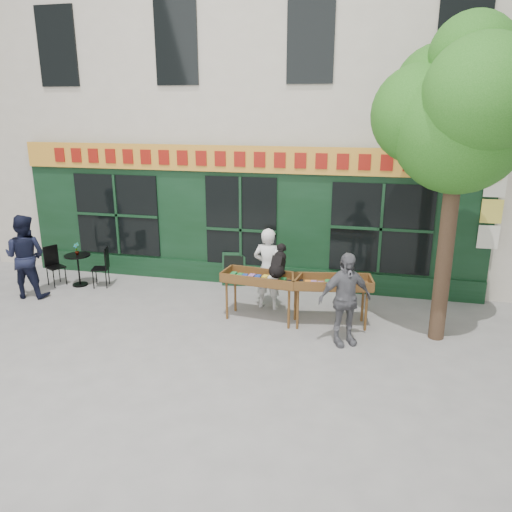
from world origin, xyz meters
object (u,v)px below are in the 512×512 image
object	(u,v)px
book_cart_center	(261,281)
man_right	(345,299)
book_cart_right	(332,286)
man_left	(25,256)
bistro_table	(78,264)
dog	(278,260)
woman	(268,269)

from	to	relation	value
book_cart_center	man_right	distance (m)	1.82
book_cart_right	man_left	world-z (taller)	man_left
man_right	man_left	distance (m)	7.12
man_right	bistro_table	size ratio (longest dim) A/B	2.25
dog	woman	world-z (taller)	woman
woman	dog	bearing A→B (deg)	123.43
book_cart_right	bistro_table	bearing A→B (deg)	161.45
book_cart_center	man_right	bearing A→B (deg)	-15.53
book_cart_center	woman	bearing A→B (deg)	96.86
woman	bistro_table	world-z (taller)	woman
dog	man_right	bearing A→B (deg)	-18.90
man_right	bistro_table	distance (m)	6.60
dog	woman	bearing A→B (deg)	123.43
book_cart_center	man_left	bearing A→B (deg)	-173.61
bistro_table	woman	bearing A→B (deg)	-3.58
book_cart_center	book_cart_right	xyz separation A→B (m)	(1.39, 0.06, 0.00)
dog	man_right	world-z (taller)	man_right
man_left	book_cart_right	bearing A→B (deg)	172.54
man_left	woman	bearing A→B (deg)	178.85
book_cart_center	man_left	distance (m)	5.40
woman	bistro_table	xyz separation A→B (m)	(-4.70, 0.29, -0.33)
book_cart_center	man_left	xyz separation A→B (m)	(-5.40, 0.04, 0.12)
dog	woman	size ratio (longest dim) A/B	0.34
book_cart_right	man_left	size ratio (longest dim) A/B	0.84
dog	man_left	xyz separation A→B (m)	(-5.75, 0.09, -0.35)
bistro_table	man_left	bearing A→B (deg)	-127.87
woman	book_cart_right	xyz separation A→B (m)	(1.39, -0.59, -0.05)
book_cart_center	dog	distance (m)	0.59
man_left	bistro_table	bearing A→B (deg)	-135.43
dog	woman	distance (m)	0.89
dog	bistro_table	xyz separation A→B (m)	(-5.05, 0.99, -0.75)
dog	man_left	world-z (taller)	man_left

